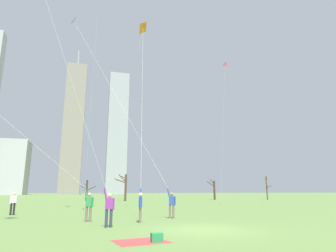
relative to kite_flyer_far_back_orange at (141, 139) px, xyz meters
name	(u,v)px	position (x,y,z in m)	size (l,w,h in m)	color
ground_plane	(203,230)	(1.87, -5.93, -5.14)	(400.00, 400.00, 0.00)	#5B7A3D
kite_flyer_far_back_orange	(141,139)	(0.00, 0.00, 0.00)	(1.96, 9.56, 18.14)	#726656
kite_flyer_foreground_right_red	(95,161)	(-3.01, -4.29, -2.00)	(6.72, 2.93, 17.61)	#33384C
kite_flyer_midfield_center_yellow	(73,189)	(-4.11, -1.14, -3.34)	(8.72, 0.41, 8.70)	#726656
kite_flyer_foreground_left_blue	(150,164)	(0.82, 0.85, -1.58)	(7.98, 7.98, 17.95)	#726656
bystander_far_off_by_trees	(13,202)	(-8.51, 5.22, -4.24)	(0.43, 0.36, 1.62)	black
distant_kite_drifting_left_pink	(224,80)	(15.45, 17.94, 12.75)	(2.72, 1.40, 20.94)	pink
picnic_spot	(150,239)	(-1.06, -8.37, -5.05)	(2.04, 1.72, 0.31)	#CC3838
bare_tree_leftmost	(214,189)	(20.46, 34.31, -3.10)	(2.24, 2.47, 3.99)	#423326
bare_tree_far_right_edge	(87,190)	(-3.53, 33.01, -3.29)	(2.62, 1.28, 3.52)	#423326
bare_tree_center	(267,187)	(29.57, 30.26, -2.80)	(1.85, 2.96, 4.44)	brown
bare_tree_rightmost	(125,186)	(2.72, 31.68, -2.63)	(2.12, 1.97, 4.53)	#4C3828
skyline_tall_tower	(73,127)	(-12.04, 120.70, 26.21)	(9.35, 5.02, 70.41)	gray
skyline_squat_block	(13,167)	(-35.20, 117.28, 6.35)	(11.75, 11.10, 22.99)	#B2B2B7
skyline_mid_tower_right	(117,132)	(9.16, 127.03, 26.02)	(9.94, 6.78, 62.33)	#9EA3AD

